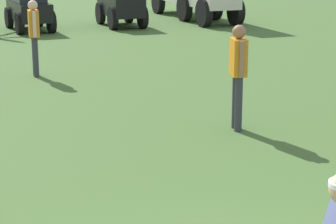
{
  "coord_description": "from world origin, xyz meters",
  "views": [
    {
      "loc": [
        -2.07,
        -3.57,
        2.74
      ],
      "look_at": [
        0.09,
        3.06,
        0.9
      ],
      "focal_mm": 70.0,
      "sensor_mm": 36.0,
      "label": 1
    }
  ],
  "objects": [
    {
      "name": "parked_car_slot_c",
      "position": [
        0.15,
        17.2,
        0.72
      ],
      "size": [
        1.36,
        2.48,
        1.34
      ],
      "color": "black",
      "rests_on": "ground_plane"
    },
    {
      "name": "teammate_midfield",
      "position": [
        1.8,
        5.01,
        0.94
      ],
      "size": [
        0.26,
        0.5,
        1.56
      ],
      "color": "#33333D",
      "rests_on": "ground_plane"
    },
    {
      "name": "teammate_deep",
      "position": [
        -0.55,
        9.92,
        0.94
      ],
      "size": [
        0.21,
        0.49,
        1.56
      ],
      "color": "#33333D",
      "rests_on": "ground_plane"
    },
    {
      "name": "parked_car_slot_d",
      "position": [
        3.1,
        17.27,
        0.74
      ],
      "size": [
        1.24,
        2.38,
        1.4
      ],
      "color": "black",
      "rests_on": "ground_plane"
    }
  ]
}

